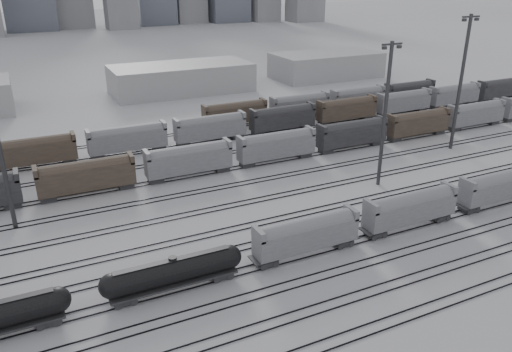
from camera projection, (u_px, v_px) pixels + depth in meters
name	position (u px, v px, depth m)	size (l,w,h in m)	color
ground	(338.00, 251.00, 63.68)	(900.00, 900.00, 0.00)	silver
tracks	(274.00, 198.00, 78.22)	(220.00, 71.50, 0.16)	black
tank_car_b	(174.00, 272.00, 55.11)	(16.22, 2.70, 4.01)	black
hopper_car_a	(306.00, 233.00, 61.66)	(13.87, 2.76, 4.96)	black
hopper_car_b	(410.00, 207.00, 68.25)	(14.28, 2.84, 5.11)	black
hopper_car_c	(499.00, 185.00, 75.16)	(14.14, 2.81, 5.06)	black
light_mast_c	(385.00, 112.00, 78.66)	(3.74, 0.60, 23.39)	#333335
light_mast_d	(461.00, 80.00, 94.99)	(4.14, 0.66, 25.87)	#333335
bg_string_near	(276.00, 147.00, 92.45)	(151.00, 3.00, 5.60)	gray
bg_string_mid	(283.00, 119.00, 109.78)	(151.00, 3.00, 5.60)	black
bg_string_far	(329.00, 103.00, 123.46)	(66.00, 3.00, 5.60)	#4E3F31
warehouse_mid	(182.00, 78.00, 145.25)	(40.00, 18.00, 8.00)	#9FA0A2
warehouse_right	(326.00, 65.00, 165.29)	(35.00, 18.00, 8.00)	#9FA0A2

